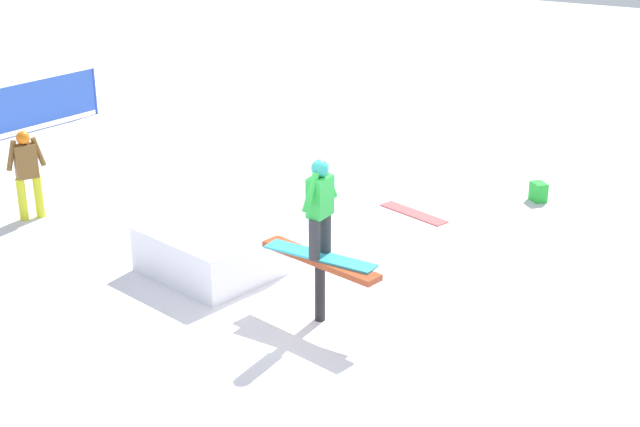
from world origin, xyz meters
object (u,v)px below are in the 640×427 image
(bystander_brown, at_px, (27,170))
(loose_snowboard_coral, at_px, (414,213))
(main_rider_on_rail, at_px, (320,211))
(rail_feature, at_px, (320,269))
(backpack_on_snow, at_px, (538,192))

(bystander_brown, bearing_deg, loose_snowboard_coral, -28.27)
(loose_snowboard_coral, bearing_deg, main_rider_on_rail, 114.87)
(main_rider_on_rail, height_order, bystander_brown, main_rider_on_rail)
(rail_feature, relative_size, main_rider_on_rail, 1.20)
(loose_snowboard_coral, bearing_deg, rail_feature, 114.87)
(rail_feature, bearing_deg, loose_snowboard_coral, 109.81)
(main_rider_on_rail, bearing_deg, rail_feature, 0.00)
(bystander_brown, relative_size, backpack_on_snow, 4.49)
(bystander_brown, bearing_deg, main_rider_on_rail, -66.51)
(rail_feature, xyz_separation_m, loose_snowboard_coral, (-0.64, 4.07, -0.72))
(loose_snowboard_coral, bearing_deg, backpack_on_snow, -116.45)
(rail_feature, height_order, bystander_brown, bystander_brown)
(main_rider_on_rail, distance_m, bystander_brown, 6.09)
(rail_feature, xyz_separation_m, main_rider_on_rail, (0.00, 0.00, 0.80))
(loose_snowboard_coral, xyz_separation_m, backpack_on_snow, (1.59, 1.74, 0.16))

